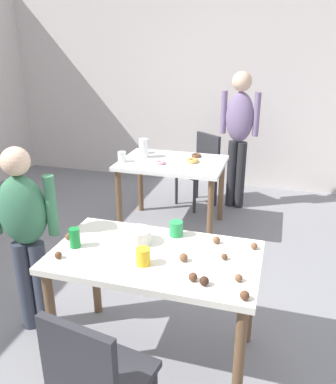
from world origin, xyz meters
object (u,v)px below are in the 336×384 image
Objects in this scene: person_adult_far at (239,128)px; soda_can at (75,238)px; dining_table_near at (155,269)px; chair_near_table at (95,379)px; dining_table_far at (172,171)px; chair_far_table at (201,166)px; mixing_bowl at (138,236)px; person_girl_near at (25,228)px; pitcher_far at (144,148)px.

person_adult_far is 2.75m from soda_can.
dining_table_near is 0.74m from chair_near_table.
dining_table_far is 0.76m from chair_far_table.
soda_can is (-0.35, -0.16, 0.02)m from mixing_bowl.
mixing_bowl is at bearing -81.19° from dining_table_far.
dining_table_near is 1.42× the size of chair_near_table.
dining_table_far is 1.23× the size of chair_far_table.
chair_near_table is 3.30m from chair_far_table.
person_girl_near is at bearing -104.81° from dining_table_far.
mixing_bowl is 0.84× the size of pitcher_far.
person_adult_far is at bearing 76.09° from soda_can.
person_girl_near is 0.76m from mixing_bowl.
dining_table_far is at bearing -8.92° from pitcher_far.
person_adult_far is 9.45× the size of mixing_bowl.
chair_far_table is at bearing 84.74° from soda_can.
chair_far_table reaches higher than mixing_bowl.
person_girl_near is 0.83× the size of person_adult_far.
chair_near_table is 1.17m from person_girl_near.
pitcher_far is at bearing 85.30° from person_girl_near.
pitcher_far is (-0.69, 2.62, 0.35)m from chair_near_table.
chair_far_table is (0.16, 0.72, -0.14)m from dining_table_far.
pitcher_far is at bearing 104.82° from chair_near_table.
chair_near_table is at bearing -83.41° from mixing_bowl.
person_adult_far reaches higher than chair_far_table.
soda_can is at bearing -103.91° from person_adult_far.
pitcher_far reaches higher than dining_table_far.
person_girl_near reaches higher than dining_table_far.
person_girl_near reaches higher than mixing_bowl.
dining_table_near is 0.23m from mixing_bowl.
pitcher_far is (-0.49, -0.67, 0.35)m from chair_far_table.
mixing_bowl is (-0.10, 0.83, 0.30)m from chair_near_table.
person_adult_far is 13.15× the size of soda_can.
dining_table_near is at bearing -68.61° from pitcher_far.
person_adult_far reaches higher than soda_can.
soda_can is at bearing -95.26° from chair_far_table.
dining_table_near is 7.29× the size of mixing_bowl.
person_girl_near is at bearing -104.20° from chair_far_table.
chair_near_table is at bearing -86.47° from chair_far_table.
chair_near_table reaches higher than mixing_bowl.
soda_can is at bearing -174.02° from dining_table_near.
dining_table_near is 2.59m from chair_far_table.
person_girl_near reaches higher than soda_can.
pitcher_far is at bearing 108.45° from mixing_bowl.
person_girl_near is 2.81m from person_adult_far.
pitcher_far is (-0.74, 1.90, 0.21)m from dining_table_near.
dining_table_near is at bearing -1.28° from person_girl_near.
chair_far_table reaches higher than dining_table_far.
dining_table_far is 1.02m from person_adult_far.
dining_table_far is 0.81× the size of person_girl_near.
pitcher_far is at bearing 111.39° from dining_table_near.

